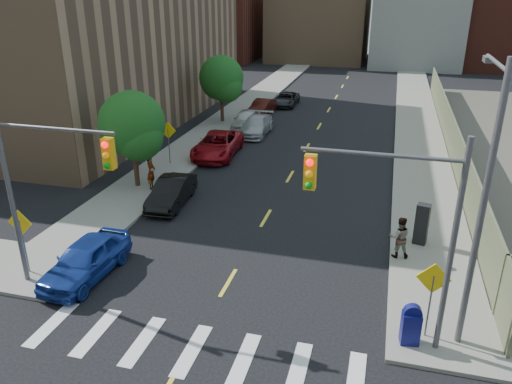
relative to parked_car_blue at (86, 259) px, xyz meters
The scene contains 26 objects.
sidewalk_nw 34.58m from the parked_car_blue, 93.73° to the left, with size 3.50×73.00×0.15m, color gray.
sidewalk_ne 36.96m from the parked_car_blue, 68.99° to the left, with size 3.50×73.00×0.15m, color gray.
fence_north 25.87m from the parked_car_blue, 54.28° to the left, with size 0.12×44.00×2.50m, color #616244.
building_nw 29.22m from the parked_car_blue, 125.66° to the left, with size 22.00×30.00×16.00m, color #8C6B4C.
bg_bldg_west 65.34m from the parked_car_blue, 104.68° to the left, with size 14.00×18.00×12.00m, color #592319.
bg_bldg_midwest 65.35m from the parked_car_blue, 90.44° to the left, with size 14.00×16.00×15.00m, color #8C6B4C.
bg_bldg_center 64.57m from the parked_car_blue, 77.91° to the left, with size 12.00×16.00×10.00m, color gray.
signal_nw 3.93m from the parked_car_blue, 115.87° to the right, with size 4.59×0.30×7.00m.
signal_ne 12.13m from the parked_car_blue, ahead, with size 4.59×0.30×7.00m.
streetlight_ne 14.41m from the parked_car_blue, ahead, with size 0.25×3.70×9.00m.
warn_sign_nw 2.66m from the parked_car_blue, 167.74° to the right, with size 1.06×0.06×2.83m.
warn_sign_ne 12.77m from the parked_car_blue, ahead, with size 1.06×0.06×2.83m.
warn_sign_midwest 13.26m from the parked_car_blue, 100.03° to the left, with size 1.06×0.06×2.83m.
tree_west_near 9.77m from the parked_car_blue, 105.47° to the left, with size 3.66×3.64×5.52m.
tree_west_far 24.33m from the parked_car_blue, 95.95° to the left, with size 3.66×3.64×5.52m.
parked_car_blue is the anchor object (origin of this frame).
parked_car_black 7.34m from the parked_car_blue, 87.24° to the left, with size 1.49×4.26×1.41m, color black.
parked_car_red 15.60m from the parked_car_blue, 90.00° to the left, with size 2.56×5.55×1.54m, color maroon.
parked_car_silver 21.36m from the parked_car_blue, 86.96° to the left, with size 1.96×4.81×1.40m, color #9C9EA3.
parked_car_white 22.57m from the parked_car_blue, 90.00° to the left, with size 1.79×4.46×1.52m, color silver.
parked_car_maroon 27.43m from the parked_car_blue, 90.00° to the left, with size 1.41×4.06×1.34m, color #38100B.
parked_car_grey 31.71m from the parked_car_blue, 87.65° to the left, with size 2.04×4.42×1.23m, color black.
mailbox 12.23m from the parked_car_blue, ahead, with size 0.63×0.52×1.41m.
payphone 14.07m from the parked_car_blue, 25.24° to the left, with size 0.55×0.45×1.85m, color black.
pedestrian_west 8.95m from the parked_car_blue, 99.64° to the left, with size 0.70×0.46×1.91m, color gray.
pedestrian_east 12.64m from the parked_car_blue, 21.01° to the left, with size 0.87×0.68×1.79m, color gray.
Camera 1 is at (5.33, -7.63, 10.66)m, focal length 35.00 mm.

